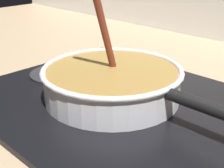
# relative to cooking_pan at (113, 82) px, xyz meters

# --- Properties ---
(ground) EXTENTS (2.40, 1.60, 0.04)m
(ground) POSITION_rel_cooking_pan_xyz_m (-0.04, -0.18, -0.07)
(ground) COLOR #9E8466
(hob_plate) EXTENTS (0.56, 0.48, 0.01)m
(hob_plate) POSITION_rel_cooking_pan_xyz_m (-0.00, 0.00, -0.04)
(hob_plate) COLOR black
(hob_plate) RESTS_ON ground
(burner_ring) EXTENTS (0.17, 0.17, 0.01)m
(burner_ring) POSITION_rel_cooking_pan_xyz_m (-0.00, 0.00, -0.03)
(burner_ring) COLOR #592D0C
(burner_ring) RESTS_ON hob_plate
(spare_burner) EXTENTS (0.13, 0.13, 0.01)m
(spare_burner) POSITION_rel_cooking_pan_xyz_m (-0.19, 0.00, -0.03)
(spare_burner) COLOR #262628
(spare_burner) RESTS_ON hob_plate
(cooking_pan) EXTENTS (0.43, 0.29, 0.29)m
(cooking_pan) POSITION_rel_cooking_pan_xyz_m (0.00, 0.00, 0.00)
(cooking_pan) COLOR silver
(cooking_pan) RESTS_ON hob_plate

